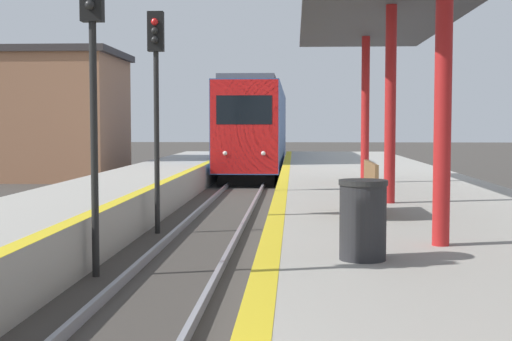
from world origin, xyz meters
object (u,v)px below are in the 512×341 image
(signal_mid, at_px, (93,63))
(bench, at_px, (364,187))
(signal_far, at_px, (156,81))
(trash_bin, at_px, (363,220))
(train, at_px, (257,128))

(signal_mid, relative_size, bench, 2.73)
(bench, bearing_deg, signal_far, 139.55)
(signal_far, distance_m, bench, 6.10)
(signal_mid, bearing_deg, trash_bin, -38.15)
(trash_bin, bearing_deg, bench, 84.40)
(signal_mid, distance_m, trash_bin, 5.59)
(signal_mid, xyz_separation_m, signal_far, (0.12, 4.71, 0.00))
(train, height_order, trash_bin, train)
(signal_mid, distance_m, bench, 5.04)
(train, height_order, bench, train)
(signal_mid, height_order, bench, signal_mid)
(bench, bearing_deg, signal_mid, -167.63)
(train, bearing_deg, trash_bin, -84.63)
(signal_mid, relative_size, trash_bin, 5.44)
(signal_far, xyz_separation_m, trash_bin, (3.96, -7.91, -2.10))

